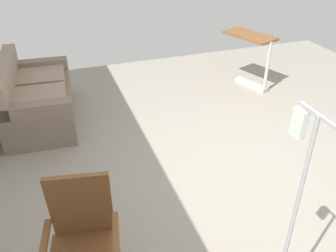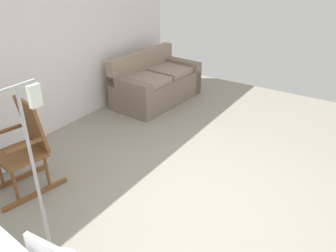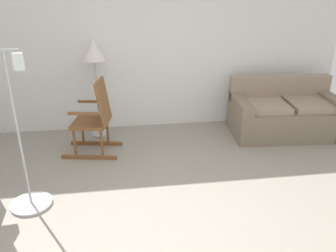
% 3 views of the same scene
% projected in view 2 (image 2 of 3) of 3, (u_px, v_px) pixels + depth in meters
% --- Properties ---
extents(ground_plane, '(7.45, 7.45, 0.00)m').
position_uv_depth(ground_plane, '(200.00, 201.00, 3.77)').
color(ground_plane, gray).
extents(back_wall, '(6.16, 0.10, 2.70)m').
position_uv_depth(back_wall, '(23.00, 45.00, 4.45)').
color(back_wall, white).
rests_on(back_wall, ground).
extents(couch, '(1.65, 0.95, 0.85)m').
position_uv_depth(couch, '(156.00, 84.00, 6.12)').
color(couch, '#7D6C5C').
rests_on(couch, ground).
extents(rocking_chair, '(0.83, 0.60, 1.05)m').
position_uv_depth(rocking_chair, '(25.00, 148.00, 3.79)').
color(rocking_chair, brown).
rests_on(rocking_chair, ground).
extents(iv_pole, '(0.44, 0.44, 1.69)m').
position_uv_depth(iv_pole, '(52.00, 247.00, 2.86)').
color(iv_pole, '#B2B5BA').
rests_on(iv_pole, ground).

